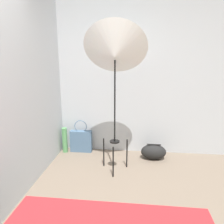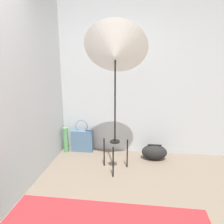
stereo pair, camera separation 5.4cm
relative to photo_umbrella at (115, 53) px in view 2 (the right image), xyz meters
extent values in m
cube|color=#B7BCC1|center=(0.17, 0.76, -0.43)|extent=(8.00, 0.05, 2.60)
cube|color=#B7BCC1|center=(-1.08, -0.62, -0.43)|extent=(0.05, 8.00, 2.60)
cube|color=red|center=(0.12, -1.55, -1.33)|extent=(1.63, 0.42, 0.04)
cylinder|color=black|center=(0.00, -0.21, -1.50)|extent=(0.02, 0.02, 0.46)
cylinder|color=black|center=(-0.18, 0.10, -1.50)|extent=(0.02, 0.02, 0.46)
cylinder|color=black|center=(0.18, 0.10, -1.50)|extent=(0.02, 0.02, 0.46)
cylinder|color=black|center=(0.00, 0.00, -1.27)|extent=(0.15, 0.15, 0.02)
cylinder|color=black|center=(0.00, 0.00, -0.63)|extent=(0.02, 0.02, 1.28)
cone|color=white|center=(0.00, 0.00, 0.01)|extent=(0.89, 0.73, 0.82)
cube|color=slate|center=(-0.67, 0.61, -1.53)|extent=(0.39, 0.11, 0.39)
torus|color=slate|center=(-0.67, 0.61, -1.25)|extent=(0.23, 0.01, 0.23)
ellipsoid|color=black|center=(0.62, 0.44, -1.60)|extent=(0.42, 0.25, 0.25)
cube|color=black|center=(0.62, 0.44, -1.47)|extent=(0.23, 0.04, 0.01)
cylinder|color=#56995B|center=(-0.96, 0.56, -1.50)|extent=(0.09, 0.09, 0.46)
camera|label=1|loc=(0.30, -3.03, -0.07)|focal=35.00mm
camera|label=2|loc=(0.35, -3.03, -0.07)|focal=35.00mm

